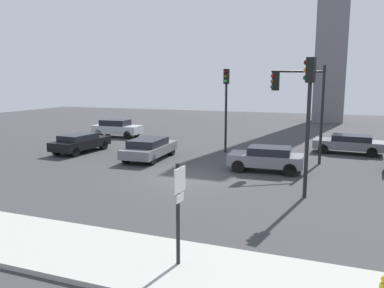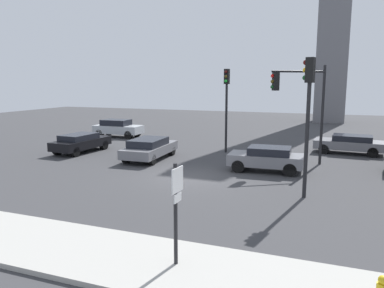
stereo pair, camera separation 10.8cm
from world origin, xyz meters
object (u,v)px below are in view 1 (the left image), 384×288
(car_5, at_px, (349,143))
(car_0, at_px, (149,148))
(car_3, at_px, (117,128))
(direction_sign, at_px, (179,204))
(traffic_light_1, at_px, (226,95))
(traffic_light_2, at_px, (309,102))
(traffic_light_0, at_px, (300,96))
(car_2, at_px, (266,158))
(car_4, at_px, (80,142))

(car_5, bearing_deg, car_0, 32.69)
(car_3, height_order, car_5, car_3)
(direction_sign, bearing_deg, car_5, 80.03)
(car_3, distance_m, car_5, 18.77)
(direction_sign, height_order, car_3, direction_sign)
(traffic_light_1, bearing_deg, traffic_light_2, 37.70)
(traffic_light_1, xyz_separation_m, car_5, (7.90, 2.53, -3.20))
(traffic_light_0, relative_size, car_3, 1.36)
(car_0, height_order, car_5, car_0)
(car_2, bearing_deg, direction_sign, 85.86)
(traffic_light_0, bearing_deg, car_3, -52.76)
(car_2, distance_m, car_3, 16.61)
(traffic_light_2, distance_m, car_4, 16.36)
(direction_sign, xyz_separation_m, car_3, (-14.20, 19.89, -0.95))
(car_0, bearing_deg, traffic_light_0, -82.82)
(direction_sign, height_order, car_0, direction_sign)
(car_4, bearing_deg, traffic_light_1, -65.39)
(direction_sign, height_order, car_5, direction_sign)
(car_4, height_order, car_5, car_4)
(traffic_light_0, distance_m, car_0, 9.54)
(car_0, height_order, car_2, car_2)
(traffic_light_2, xyz_separation_m, car_4, (-15.18, 5.14, -3.27))
(car_4, relative_size, car_5, 1.00)
(car_0, relative_size, car_3, 1.13)
(car_3, distance_m, car_4, 7.35)
(car_5, bearing_deg, car_3, 0.38)
(traffic_light_0, distance_m, traffic_light_2, 6.36)
(direction_sign, height_order, car_4, direction_sign)
(traffic_light_0, relative_size, car_0, 1.20)
(traffic_light_2, bearing_deg, direction_sign, 84.46)
(car_5, bearing_deg, traffic_light_1, 21.46)
(car_0, xyz_separation_m, car_4, (-5.48, 0.39, -0.01))
(traffic_light_0, bearing_deg, car_5, -152.21)
(car_5, bearing_deg, direction_sign, 80.13)
(traffic_light_2, bearing_deg, car_0, -13.14)
(car_2, relative_size, car_4, 0.90)
(traffic_light_2, bearing_deg, car_3, -23.38)
(traffic_light_1, height_order, traffic_light_2, traffic_light_2)
(traffic_light_0, xyz_separation_m, car_0, (-8.82, -1.54, -3.28))
(traffic_light_0, relative_size, car_5, 1.27)
(car_3, bearing_deg, car_2, -31.81)
(car_0, bearing_deg, direction_sign, -152.59)
(traffic_light_2, bearing_deg, traffic_light_1, -42.92)
(traffic_light_2, xyz_separation_m, car_2, (-2.30, 4.11, -3.25))
(car_0, distance_m, car_3, 10.34)
(traffic_light_2, height_order, car_3, traffic_light_2)
(car_5, bearing_deg, car_2, 62.58)
(direction_sign, relative_size, traffic_light_1, 0.47)
(car_2, bearing_deg, car_4, -7.57)
(traffic_light_1, relative_size, car_4, 1.26)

